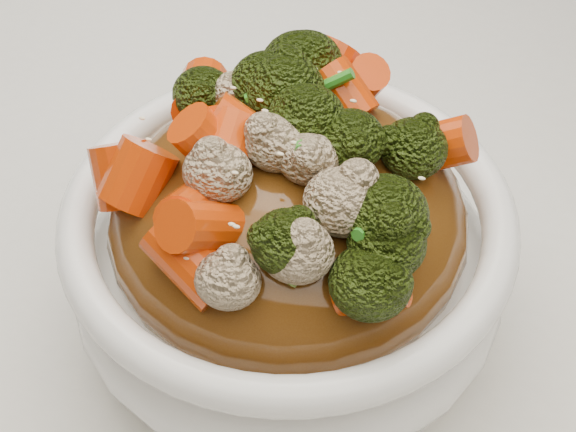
% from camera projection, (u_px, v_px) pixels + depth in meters
% --- Properties ---
extents(tablecloth, '(1.20, 0.80, 0.04)m').
position_uv_depth(tablecloth, '(291.00, 272.00, 0.49)').
color(tablecloth, silver).
rests_on(tablecloth, dining_table).
extents(bowl, '(0.25, 0.25, 0.08)m').
position_uv_depth(bowl, '(288.00, 260.00, 0.41)').
color(bowl, white).
rests_on(bowl, tablecloth).
extents(sauce_base, '(0.20, 0.20, 0.09)m').
position_uv_depth(sauce_base, '(288.00, 220.00, 0.39)').
color(sauce_base, '#552F0E').
rests_on(sauce_base, bowl).
extents(carrots, '(0.20, 0.20, 0.05)m').
position_uv_depth(carrots, '(288.00, 121.00, 0.35)').
color(carrots, '#D03C06').
rests_on(carrots, sauce_base).
extents(broccoli, '(0.20, 0.20, 0.04)m').
position_uv_depth(broccoli, '(288.00, 122.00, 0.35)').
color(broccoli, black).
rests_on(broccoli, sauce_base).
extents(cauliflower, '(0.20, 0.20, 0.03)m').
position_uv_depth(cauliflower, '(288.00, 126.00, 0.35)').
color(cauliflower, tan).
rests_on(cauliflower, sauce_base).
extents(scallions, '(0.15, 0.15, 0.02)m').
position_uv_depth(scallions, '(288.00, 119.00, 0.35)').
color(scallions, '#2A7E1D').
rests_on(scallions, sauce_base).
extents(sesame_seeds, '(0.18, 0.18, 0.01)m').
position_uv_depth(sesame_seeds, '(288.00, 119.00, 0.35)').
color(sesame_seeds, beige).
rests_on(sesame_seeds, sauce_base).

